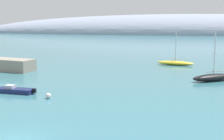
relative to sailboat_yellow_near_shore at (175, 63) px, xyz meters
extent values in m
plane|color=#38727F|center=(-11.74, -45.08, -0.49)|extent=(600.00, 600.00, 0.00)
ellipsoid|color=#8E99AD|center=(6.77, 182.09, -0.49)|extent=(352.49, 68.44, 30.69)
ellipsoid|color=yellow|center=(0.00, 0.00, -0.06)|extent=(7.97, 3.76, 0.86)
cylinder|color=silver|center=(0.00, 0.00, 3.76)|extent=(0.18, 0.18, 6.77)
cube|color=silver|center=(0.34, -0.07, 0.72)|extent=(3.40, 0.79, 0.10)
ellipsoid|color=black|center=(5.84, -16.89, 0.06)|extent=(7.38, 5.94, 1.09)
cylinder|color=silver|center=(5.84, -16.89, 3.88)|extent=(0.16, 0.16, 6.57)
cube|color=silver|center=(6.13, -16.69, 0.95)|extent=(2.87, 2.02, 0.10)
cube|color=navy|center=(-19.84, -30.59, -0.20)|extent=(4.93, 1.87, 0.58)
cube|color=black|center=(-17.16, -30.73, -0.05)|extent=(0.46, 0.38, 0.52)
cube|color=#B2B7C1|center=(-20.56, -30.56, 0.29)|extent=(1.21, 1.03, 0.40)
sphere|color=silver|center=(-14.53, -32.44, -0.16)|extent=(0.67, 0.67, 0.67)
camera|label=1|loc=(0.14, -65.24, 8.43)|focal=48.89mm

